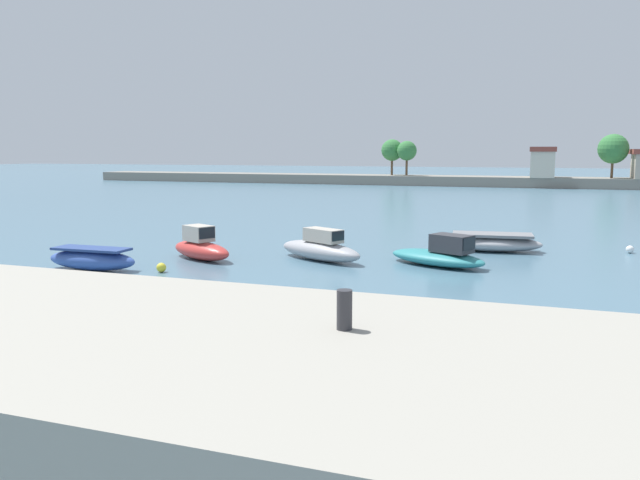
# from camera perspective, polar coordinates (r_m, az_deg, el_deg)

# --- Properties ---
(ground_plane) EXTENTS (400.00, 400.00, 0.00)m
(ground_plane) POSITION_cam_1_polar(r_m,az_deg,el_deg) (17.98, -5.71, -9.37)
(ground_plane) COLOR slate
(seawall_embankment) EXTENTS (60.13, 6.41, 2.79)m
(seawall_embankment) POSITION_cam_1_polar(r_m,az_deg,el_deg) (11.45, -23.06, -12.90)
(seawall_embankment) COLOR #9E998C
(seawall_embankment) RESTS_ON ground
(mooring_bollard) EXTENTS (0.23, 0.23, 0.58)m
(mooring_bollard) POSITION_cam_1_polar(r_m,az_deg,el_deg) (9.23, 2.21, -6.27)
(mooring_bollard) COLOR #2D2D33
(mooring_bollard) RESTS_ON seawall_embankment
(moored_boat_0) EXTENTS (4.48, 1.56, 1.02)m
(moored_boat_0) POSITION_cam_1_polar(r_m,az_deg,el_deg) (30.56, -19.77, -1.63)
(moored_boat_0) COLOR #3856A8
(moored_boat_0) RESTS_ON ground
(moored_boat_1) EXTENTS (4.45, 3.15, 1.68)m
(moored_boat_1) POSITION_cam_1_polar(r_m,az_deg,el_deg) (32.12, -10.63, -0.65)
(moored_boat_1) COLOR #C63833
(moored_boat_1) RESTS_ON ground
(moored_boat_2) EXTENTS (5.43, 3.80, 1.59)m
(moored_boat_2) POSITION_cam_1_polar(r_m,az_deg,el_deg) (31.31, 0.03, -0.78)
(moored_boat_2) COLOR #9E9EA3
(moored_boat_2) RESTS_ON ground
(moored_boat_3) EXTENTS (5.36, 3.84, 1.53)m
(moored_boat_3) POSITION_cam_1_polar(r_m,az_deg,el_deg) (30.33, 10.69, -1.34)
(moored_boat_3) COLOR teal
(moored_boat_3) RESTS_ON ground
(moored_boat_4) EXTENTS (5.40, 2.64, 0.96)m
(moored_boat_4) POSITION_cam_1_polar(r_m,az_deg,el_deg) (35.41, 15.16, -0.23)
(moored_boat_4) COLOR #9E9EA3
(moored_boat_4) RESTS_ON ground
(mooring_buoy_0) EXTENTS (0.35, 0.35, 0.35)m
(mooring_buoy_0) POSITION_cam_1_polar(r_m,az_deg,el_deg) (20.53, 11.41, -6.78)
(mooring_buoy_0) COLOR yellow
(mooring_buoy_0) RESTS_ON ground
(mooring_buoy_1) EXTENTS (0.25, 0.25, 0.25)m
(mooring_buoy_1) POSITION_cam_1_polar(r_m,az_deg,el_deg) (42.25, 0.43, 0.89)
(mooring_buoy_1) COLOR yellow
(mooring_buoy_1) RESTS_ON ground
(mooring_buoy_2) EXTENTS (0.43, 0.43, 0.43)m
(mooring_buoy_2) POSITION_cam_1_polar(r_m,az_deg,el_deg) (29.13, -14.04, -2.41)
(mooring_buoy_2) COLOR yellow
(mooring_buoy_2) RESTS_ON ground
(mooring_buoy_3) EXTENTS (0.26, 0.26, 0.26)m
(mooring_buoy_3) POSITION_cam_1_polar(r_m,az_deg,el_deg) (25.31, -22.78, -4.55)
(mooring_buoy_3) COLOR red
(mooring_buoy_3) RESTS_ON ground
(mooring_buoy_4) EXTENTS (0.40, 0.40, 0.40)m
(mooring_buoy_4) POSITION_cam_1_polar(r_m,az_deg,el_deg) (37.32, 26.03, -0.76)
(mooring_buoy_4) COLOR white
(mooring_buoy_4) RESTS_ON ground
(distant_shoreline) EXTENTS (139.92, 7.17, 7.74)m
(distant_shoreline) POSITION_cam_1_polar(r_m,az_deg,el_deg) (100.36, 19.41, 5.54)
(distant_shoreline) COLOR gray
(distant_shoreline) RESTS_ON ground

